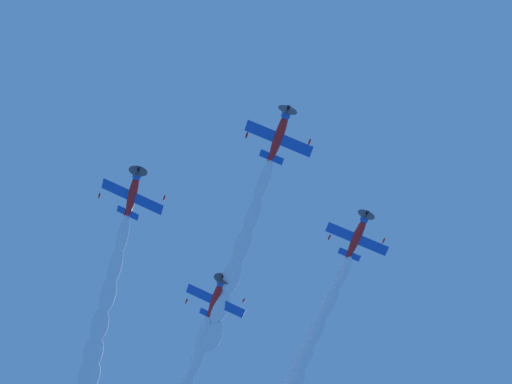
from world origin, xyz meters
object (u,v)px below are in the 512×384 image
airplane_lead (279,135)px  airplane_left_wingman (358,235)px  airplane_right_wingman (133,193)px  airplane_slot_tail (216,297)px

airplane_lead → airplane_left_wingman: (-0.30, 18.25, 1.19)m
airplane_lead → airplane_right_wingman: bearing=-169.5°
airplane_left_wingman → airplane_slot_tail: 19.99m
airplane_slot_tail → airplane_right_wingman: bearing=-86.9°
airplane_lead → airplane_right_wingman: size_ratio=0.99×
airplane_lead → airplane_left_wingman: bearing=90.9°
airplane_left_wingman → airplane_right_wingman: 28.60m
airplane_lead → airplane_slot_tail: airplane_lead is taller
airplane_slot_tail → airplane_lead: bearing=-36.5°
airplane_left_wingman → airplane_slot_tail: airplane_left_wingman is taller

